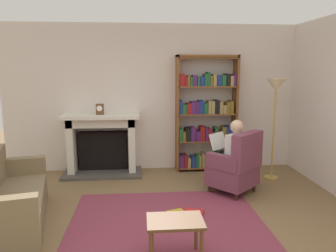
{
  "coord_description": "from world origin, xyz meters",
  "views": [
    {
      "loc": [
        -0.3,
        -3.58,
        1.89
      ],
      "look_at": [
        0.1,
        1.2,
        1.05
      ],
      "focal_mm": 34.98,
      "sensor_mm": 36.0,
      "label": 1
    }
  ],
  "objects_px": {
    "fireplace": "(102,142)",
    "seated_reader": "(230,153)",
    "mantel_clock": "(100,109)",
    "floor_lamp": "(276,94)",
    "bookshelf": "(206,116)",
    "side_table": "(175,226)",
    "sofa_floral": "(8,200)",
    "armchair_reading": "(236,166)"
  },
  "relations": [
    {
      "from": "fireplace",
      "to": "armchair_reading",
      "type": "distance_m",
      "value": 2.46
    },
    {
      "from": "bookshelf",
      "to": "seated_reader",
      "type": "distance_m",
      "value": 1.21
    },
    {
      "from": "seated_reader",
      "to": "sofa_floral",
      "type": "distance_m",
      "value": 3.13
    },
    {
      "from": "fireplace",
      "to": "armchair_reading",
      "type": "bearing_deg",
      "value": -28.99
    },
    {
      "from": "mantel_clock",
      "to": "armchair_reading",
      "type": "xyz_separation_m",
      "value": [
        2.16,
        -1.09,
        -0.77
      ]
    },
    {
      "from": "sofa_floral",
      "to": "armchair_reading",
      "type": "bearing_deg",
      "value": -88.51
    },
    {
      "from": "seated_reader",
      "to": "side_table",
      "type": "distance_m",
      "value": 2.08
    },
    {
      "from": "floor_lamp",
      "to": "bookshelf",
      "type": "bearing_deg",
      "value": 149.67
    },
    {
      "from": "bookshelf",
      "to": "armchair_reading",
      "type": "distance_m",
      "value": 1.38
    },
    {
      "from": "fireplace",
      "to": "mantel_clock",
      "type": "height_order",
      "value": "mantel_clock"
    },
    {
      "from": "sofa_floral",
      "to": "side_table",
      "type": "distance_m",
      "value": 2.14
    },
    {
      "from": "fireplace",
      "to": "seated_reader",
      "type": "relative_size",
      "value": 1.22
    },
    {
      "from": "seated_reader",
      "to": "sofa_floral",
      "type": "relative_size",
      "value": 0.63
    },
    {
      "from": "mantel_clock",
      "to": "armchair_reading",
      "type": "height_order",
      "value": "mantel_clock"
    },
    {
      "from": "fireplace",
      "to": "sofa_floral",
      "type": "relative_size",
      "value": 0.77
    },
    {
      "from": "mantel_clock",
      "to": "bookshelf",
      "type": "height_order",
      "value": "bookshelf"
    },
    {
      "from": "mantel_clock",
      "to": "sofa_floral",
      "type": "relative_size",
      "value": 0.1
    },
    {
      "from": "mantel_clock",
      "to": "side_table",
      "type": "xyz_separation_m",
      "value": [
        1.04,
        -2.78,
        -0.83
      ]
    },
    {
      "from": "armchair_reading",
      "to": "sofa_floral",
      "type": "height_order",
      "value": "armchair_reading"
    },
    {
      "from": "mantel_clock",
      "to": "floor_lamp",
      "type": "distance_m",
      "value": 3.02
    },
    {
      "from": "bookshelf",
      "to": "armchair_reading",
      "type": "xyz_separation_m",
      "value": [
        0.24,
        -1.22,
        -0.6
      ]
    },
    {
      "from": "mantel_clock",
      "to": "bookshelf",
      "type": "relative_size",
      "value": 0.09
    },
    {
      "from": "fireplace",
      "to": "side_table",
      "type": "relative_size",
      "value": 2.49
    },
    {
      "from": "seated_reader",
      "to": "floor_lamp",
      "type": "relative_size",
      "value": 0.66
    },
    {
      "from": "sofa_floral",
      "to": "fireplace",
      "type": "bearing_deg",
      "value": -38.01
    },
    {
      "from": "bookshelf",
      "to": "floor_lamp",
      "type": "height_order",
      "value": "bookshelf"
    },
    {
      "from": "fireplace",
      "to": "armchair_reading",
      "type": "xyz_separation_m",
      "value": [
        2.14,
        -1.19,
        -0.16
      ]
    },
    {
      "from": "armchair_reading",
      "to": "floor_lamp",
      "type": "distance_m",
      "value": 1.46
    },
    {
      "from": "side_table",
      "to": "floor_lamp",
      "type": "distance_m",
      "value": 3.21
    },
    {
      "from": "bookshelf",
      "to": "sofa_floral",
      "type": "xyz_separation_m",
      "value": [
        -2.83,
        -2.02,
        -0.7
      ]
    },
    {
      "from": "mantel_clock",
      "to": "floor_lamp",
      "type": "relative_size",
      "value": 0.11
    },
    {
      "from": "mantel_clock",
      "to": "seated_reader",
      "type": "height_order",
      "value": "mantel_clock"
    },
    {
      "from": "fireplace",
      "to": "sofa_floral",
      "type": "height_order",
      "value": "fireplace"
    },
    {
      "from": "side_table",
      "to": "floor_lamp",
      "type": "relative_size",
      "value": 0.32
    },
    {
      "from": "mantel_clock",
      "to": "floor_lamp",
      "type": "height_order",
      "value": "floor_lamp"
    },
    {
      "from": "fireplace",
      "to": "mantel_clock",
      "type": "relative_size",
      "value": 7.44
    },
    {
      "from": "bookshelf",
      "to": "side_table",
      "type": "distance_m",
      "value": 3.12
    },
    {
      "from": "fireplace",
      "to": "floor_lamp",
      "type": "distance_m",
      "value": 3.14
    },
    {
      "from": "bookshelf",
      "to": "seated_reader",
      "type": "relative_size",
      "value": 1.87
    },
    {
      "from": "fireplace",
      "to": "bookshelf",
      "type": "relative_size",
      "value": 0.65
    },
    {
      "from": "bookshelf",
      "to": "side_table",
      "type": "xyz_separation_m",
      "value": [
        -0.88,
        -2.92,
        -0.66
      ]
    },
    {
      "from": "seated_reader",
      "to": "floor_lamp",
      "type": "distance_m",
      "value": 1.34
    }
  ]
}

